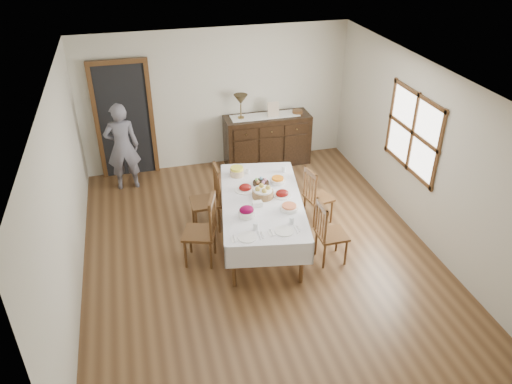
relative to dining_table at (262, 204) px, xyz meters
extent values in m
plane|color=brown|center=(-0.11, -0.18, -0.68)|extent=(6.00, 6.00, 0.00)
cube|color=white|center=(-0.11, -0.18, 1.92)|extent=(5.00, 6.00, 0.02)
cube|color=beige|center=(-0.11, 2.82, 0.62)|extent=(5.00, 0.02, 2.60)
cube|color=beige|center=(-0.11, -3.18, 0.62)|extent=(5.00, 0.02, 2.60)
cube|color=beige|center=(-2.61, -0.18, 0.62)|extent=(0.02, 6.00, 2.60)
cube|color=beige|center=(2.39, -0.18, 0.62)|extent=(0.02, 6.00, 2.60)
cube|color=white|center=(2.38, 0.12, 0.82)|extent=(0.02, 1.30, 1.10)
cube|color=#52341A|center=(2.37, 0.12, 0.82)|extent=(0.03, 1.46, 1.26)
cube|color=black|center=(-1.81, 2.78, 0.37)|extent=(0.90, 0.06, 2.10)
cube|color=#52341A|center=(-1.81, 2.76, 0.37)|extent=(1.04, 0.08, 2.18)
cube|color=white|center=(0.00, 0.00, 0.07)|extent=(1.48, 2.37, 0.04)
cylinder|color=#52341A|center=(-0.61, -0.86, -0.32)|extent=(0.06, 0.06, 0.71)
cylinder|color=#52341A|center=(0.28, -1.02, -0.32)|extent=(0.06, 0.06, 0.71)
cylinder|color=#52341A|center=(-0.28, 1.02, -0.32)|extent=(0.06, 0.06, 0.71)
cylinder|color=#52341A|center=(0.61, 0.86, -0.32)|extent=(0.06, 0.06, 0.71)
cube|color=white|center=(-0.55, 0.10, -0.08)|extent=(0.42, 2.22, 0.34)
cube|color=white|center=(0.55, -0.10, -0.08)|extent=(0.42, 2.22, 0.34)
cube|color=white|center=(-0.20, -1.10, -0.08)|extent=(1.13, 0.22, 0.34)
cube|color=white|center=(0.20, 1.10, -0.08)|extent=(1.13, 0.22, 0.34)
cube|color=#52341A|center=(-0.96, -0.20, -0.21)|extent=(0.56, 0.56, 0.04)
cylinder|color=#52341A|center=(-1.07, 0.03, -0.45)|extent=(0.04, 0.04, 0.45)
cylinder|color=#52341A|center=(-1.19, -0.31, -0.45)|extent=(0.04, 0.04, 0.45)
cylinder|color=#52341A|center=(-0.73, -0.09, -0.45)|extent=(0.04, 0.04, 0.45)
cylinder|color=#52341A|center=(-0.85, -0.43, -0.45)|extent=(0.04, 0.04, 0.45)
cylinder|color=#52341A|center=(-0.71, -0.09, 0.09)|extent=(0.04, 0.04, 0.59)
cylinder|color=#52341A|center=(-0.83, -0.44, 0.09)|extent=(0.04, 0.04, 0.59)
cube|color=#52341A|center=(-0.77, -0.27, 0.34)|extent=(0.18, 0.41, 0.08)
cylinder|color=#52341A|center=(-0.74, -0.18, 0.06)|extent=(0.02, 0.02, 0.48)
cylinder|color=#52341A|center=(-0.77, -0.27, 0.06)|extent=(0.02, 0.02, 0.48)
cylinder|color=#52341A|center=(-0.80, -0.36, 0.06)|extent=(0.02, 0.02, 0.48)
cube|color=#52341A|center=(-0.74, 0.59, -0.21)|extent=(0.44, 0.44, 0.04)
cylinder|color=#52341A|center=(-0.92, 0.77, -0.46)|extent=(0.04, 0.04, 0.45)
cylinder|color=#52341A|center=(-0.92, 0.42, -0.46)|extent=(0.04, 0.04, 0.45)
cylinder|color=#52341A|center=(-0.57, 0.77, -0.46)|extent=(0.04, 0.04, 0.45)
cylinder|color=#52341A|center=(-0.56, 0.42, -0.46)|extent=(0.04, 0.04, 0.45)
cylinder|color=#52341A|center=(-0.54, 0.78, 0.08)|extent=(0.04, 0.04, 0.59)
cylinder|color=#52341A|center=(-0.54, 0.41, 0.08)|extent=(0.04, 0.04, 0.59)
cube|color=#52341A|center=(-0.54, 0.59, 0.34)|extent=(0.04, 0.42, 0.08)
cylinder|color=#52341A|center=(-0.54, 0.69, 0.06)|extent=(0.02, 0.02, 0.48)
cylinder|color=#52341A|center=(-0.54, 0.59, 0.06)|extent=(0.02, 0.02, 0.48)
cylinder|color=#52341A|center=(-0.54, 0.50, 0.06)|extent=(0.02, 0.02, 0.48)
cube|color=#52341A|center=(0.85, -0.65, -0.25)|extent=(0.40, 0.40, 0.04)
cylinder|color=#52341A|center=(1.01, -0.81, -0.48)|extent=(0.03, 0.03, 0.41)
cylinder|color=#52341A|center=(1.01, -0.49, -0.48)|extent=(0.03, 0.03, 0.41)
cylinder|color=#52341A|center=(0.69, -0.81, -0.48)|extent=(0.03, 0.03, 0.41)
cylinder|color=#52341A|center=(0.69, -0.49, -0.48)|extent=(0.03, 0.03, 0.41)
cylinder|color=#52341A|center=(0.67, -0.82, 0.02)|extent=(0.04, 0.04, 0.54)
cylinder|color=#52341A|center=(0.67, -0.48, 0.02)|extent=(0.04, 0.04, 0.54)
cube|color=#52341A|center=(0.67, -0.65, 0.25)|extent=(0.04, 0.38, 0.08)
cylinder|color=#52341A|center=(0.67, -0.74, 0.00)|extent=(0.02, 0.02, 0.44)
cylinder|color=#52341A|center=(0.67, -0.65, 0.00)|extent=(0.02, 0.02, 0.44)
cylinder|color=#52341A|center=(0.67, -0.57, 0.00)|extent=(0.02, 0.02, 0.44)
cube|color=#52341A|center=(1.04, 0.36, -0.26)|extent=(0.45, 0.45, 0.04)
cylinder|color=#52341A|center=(1.22, 0.23, -0.48)|extent=(0.03, 0.03, 0.40)
cylinder|color=#52341A|center=(1.17, 0.55, -0.48)|extent=(0.03, 0.03, 0.40)
cylinder|color=#52341A|center=(0.91, 0.18, -0.48)|extent=(0.03, 0.03, 0.40)
cylinder|color=#52341A|center=(0.86, 0.49, -0.48)|extent=(0.03, 0.03, 0.40)
cylinder|color=#52341A|center=(0.89, 0.17, 0.00)|extent=(0.04, 0.04, 0.52)
cylinder|color=#52341A|center=(0.84, 0.50, 0.00)|extent=(0.04, 0.04, 0.52)
cube|color=#52341A|center=(0.87, 0.33, 0.22)|extent=(0.10, 0.37, 0.07)
cylinder|color=#52341A|center=(0.88, 0.25, -0.02)|extent=(0.02, 0.02, 0.43)
cylinder|color=#52341A|center=(0.87, 0.33, -0.02)|extent=(0.02, 0.02, 0.43)
cylinder|color=#52341A|center=(0.85, 0.42, -0.02)|extent=(0.02, 0.02, 0.43)
cube|color=black|center=(0.80, 2.54, -0.19)|extent=(1.63, 0.54, 0.98)
cube|color=black|center=(0.31, 2.25, 0.10)|extent=(0.46, 0.02, 0.20)
sphere|color=brown|center=(0.31, 2.23, 0.10)|extent=(0.03, 0.03, 0.03)
cube|color=black|center=(0.80, 2.25, 0.10)|extent=(0.46, 0.02, 0.20)
sphere|color=brown|center=(0.80, 2.23, 0.10)|extent=(0.03, 0.03, 0.03)
cube|color=black|center=(1.29, 2.25, 0.10)|extent=(0.46, 0.02, 0.20)
sphere|color=brown|center=(1.29, 2.23, 0.10)|extent=(0.03, 0.03, 0.03)
imported|color=slate|center=(-1.90, 2.24, 0.17)|extent=(0.54, 0.36, 1.70)
cylinder|color=brown|center=(0.03, 0.05, 0.14)|extent=(0.31, 0.31, 0.10)
cylinder|color=white|center=(0.03, 0.05, 0.21)|extent=(0.28, 0.28, 0.02)
sphere|color=gold|center=(0.10, 0.05, 0.24)|extent=(0.08, 0.08, 0.08)
sphere|color=gold|center=(0.03, 0.12, 0.24)|extent=(0.08, 0.08, 0.08)
sphere|color=gold|center=(-0.05, 0.05, 0.24)|extent=(0.08, 0.08, 0.08)
sphere|color=gold|center=(0.03, -0.03, 0.24)|extent=(0.08, 0.08, 0.08)
cylinder|color=black|center=(0.09, 0.39, 0.12)|extent=(0.25, 0.25, 0.05)
ellipsoid|color=pink|center=(0.16, 0.39, 0.17)|extent=(0.05, 0.05, 0.06)
ellipsoid|color=#73B2E1|center=(0.11, 0.46, 0.17)|extent=(0.05, 0.05, 0.06)
ellipsoid|color=#81DA70|center=(0.04, 0.43, 0.17)|extent=(0.05, 0.05, 0.06)
ellipsoid|color=#E89E59|center=(0.04, 0.35, 0.17)|extent=(0.05, 0.05, 0.06)
ellipsoid|color=#D089D8|center=(0.11, 0.33, 0.17)|extent=(0.05, 0.05, 0.06)
cylinder|color=white|center=(-0.17, 0.31, 0.10)|extent=(0.33, 0.33, 0.02)
ellipsoid|color=maroon|center=(-0.17, 0.31, 0.13)|extent=(0.19, 0.16, 0.11)
cylinder|color=white|center=(0.31, 0.01, 0.10)|extent=(0.26, 0.26, 0.02)
ellipsoid|color=maroon|center=(0.31, 0.01, 0.13)|extent=(0.19, 0.16, 0.11)
cylinder|color=white|center=(-0.32, -0.39, 0.13)|extent=(0.22, 0.22, 0.08)
ellipsoid|color=maroon|center=(-0.32, -0.39, 0.20)|extent=(0.20, 0.17, 0.11)
cylinder|color=white|center=(0.36, 0.39, 0.12)|extent=(0.23, 0.23, 0.06)
cylinder|color=orange|center=(0.36, 0.39, 0.17)|extent=(0.18, 0.18, 0.03)
cylinder|color=tan|center=(-0.19, 0.78, 0.14)|extent=(0.22, 0.22, 0.10)
cylinder|color=yellow|center=(-0.19, 0.78, 0.21)|extent=(0.20, 0.20, 0.04)
cylinder|color=white|center=(0.29, -0.38, 0.12)|extent=(0.26, 0.26, 0.05)
cylinder|color=#E67546|center=(0.29, -0.38, 0.16)|extent=(0.20, 0.20, 0.02)
cube|color=white|center=(-0.11, -0.18, 0.13)|extent=(0.15, 0.11, 0.07)
cylinder|color=white|center=(-0.43, -0.88, 0.10)|extent=(0.25, 0.25, 0.01)
cube|color=white|center=(-0.60, -0.88, 0.09)|extent=(0.10, 0.13, 0.01)
cube|color=silver|center=(-0.60, -0.88, 0.10)|extent=(0.04, 0.16, 0.01)
cube|color=silver|center=(-0.27, -0.88, 0.09)|extent=(0.04, 0.18, 0.01)
cube|color=silver|center=(-0.23, -0.88, 0.09)|extent=(0.04, 0.14, 0.01)
cylinder|color=white|center=(-0.28, -0.73, 0.14)|extent=(0.07, 0.07, 0.10)
cylinder|color=white|center=(0.07, -0.86, 0.10)|extent=(0.25, 0.25, 0.01)
cube|color=white|center=(-0.10, -0.86, 0.09)|extent=(0.10, 0.13, 0.01)
cube|color=silver|center=(-0.10, -0.86, 0.10)|extent=(0.04, 0.16, 0.01)
cube|color=silver|center=(0.23, -0.86, 0.09)|extent=(0.04, 0.18, 0.01)
cube|color=silver|center=(0.27, -0.86, 0.09)|extent=(0.04, 0.14, 0.01)
cylinder|color=white|center=(0.22, -0.71, 0.14)|extent=(0.07, 0.07, 0.10)
cylinder|color=white|center=(-0.01, 0.79, 0.14)|extent=(0.06, 0.06, 0.09)
cylinder|color=white|center=(0.55, 0.70, 0.14)|extent=(0.07, 0.07, 0.10)
cube|color=white|center=(0.75, 2.55, 0.30)|extent=(1.30, 0.35, 0.01)
cylinder|color=brown|center=(0.29, 2.55, 0.31)|extent=(0.12, 0.12, 0.03)
cylinder|color=brown|center=(0.29, 2.55, 0.45)|extent=(0.02, 0.02, 0.25)
cone|color=#3E331E|center=(0.29, 2.55, 0.67)|extent=(0.26, 0.26, 0.18)
cube|color=tan|center=(0.90, 2.49, 0.44)|extent=(0.22, 0.08, 0.28)
cylinder|color=#52341A|center=(1.39, 2.53, 0.33)|extent=(0.20, 0.20, 0.06)
camera|label=1|loc=(-1.63, -5.93, 3.84)|focal=35.00mm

